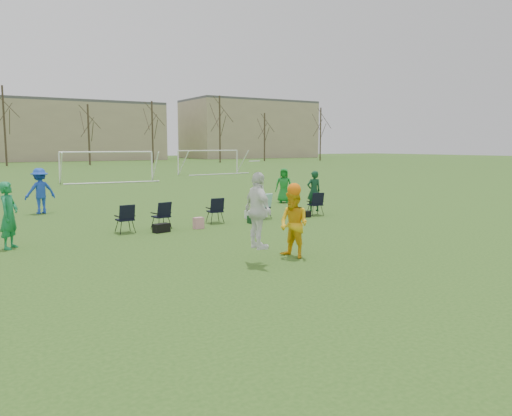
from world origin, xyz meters
TOP-DOWN VIEW (x-y plane):
  - ground at (0.00, 0.00)m, footprint 260.00×260.00m
  - fielder_green_near at (-5.47, 6.79)m, footprint 0.75×0.83m
  - fielder_blue at (-3.59, 14.30)m, footprint 1.38×0.95m
  - fielder_green_far at (7.71, 12.25)m, footprint 1.03×0.98m
  - center_contest at (0.19, 1.60)m, footprint 1.88×1.23m
  - sideline_setup at (2.69, 7.84)m, footprint 8.80×1.65m
  - goal_mid at (4.00, 32.00)m, footprint 7.40×0.63m
  - goal_right at (16.00, 38.00)m, footprint 7.35×1.14m
  - tree_line at (0.24, 69.85)m, footprint 110.28×3.28m
  - building_row at (6.73, 96.00)m, footprint 126.00×16.00m

SIDE VIEW (x-z plane):
  - ground at x=0.00m, z-range 0.00..0.00m
  - sideline_setup at x=2.69m, z-range -0.38..1.48m
  - fielder_green_far at x=7.71m, z-range 0.00..1.77m
  - fielder_green_near at x=-5.47m, z-range 0.00..1.92m
  - fielder_blue at x=-3.59m, z-range 0.00..1.96m
  - center_contest at x=0.19m, z-range -0.16..2.41m
  - goal_mid at x=4.00m, z-range 0.69..3.15m
  - goal_right at x=16.00m, z-range 0.69..3.15m
  - tree_line at x=0.24m, z-range -0.61..10.79m
  - building_row at x=6.73m, z-range -0.51..12.49m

